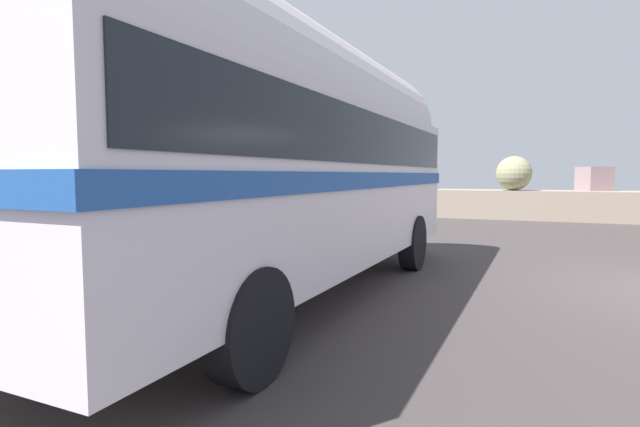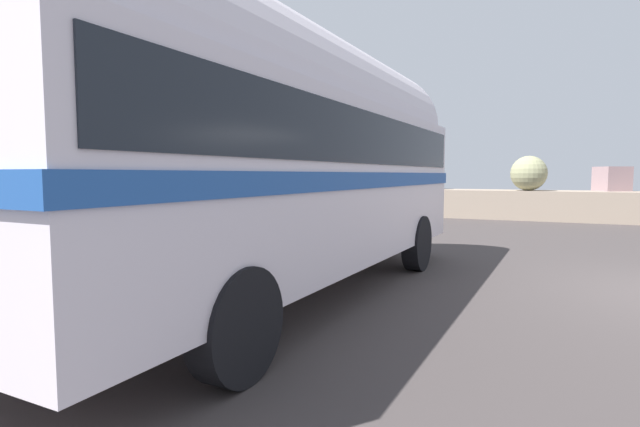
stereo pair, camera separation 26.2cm
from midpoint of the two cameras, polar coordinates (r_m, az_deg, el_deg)
name	(u,v)px [view 1 (the left image)]	position (r m, az deg, el deg)	size (l,w,h in m)	color
breakwater	(602,202)	(20.05, 29.88, 1.18)	(31.36, 2.12, 2.38)	gray
vintage_coach	(286,148)	(6.63, -5.13, 7.61)	(2.73, 8.67, 3.70)	black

